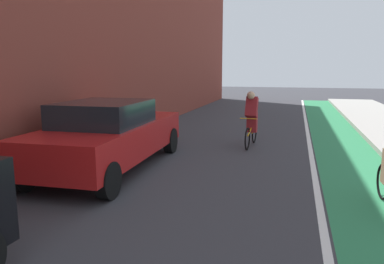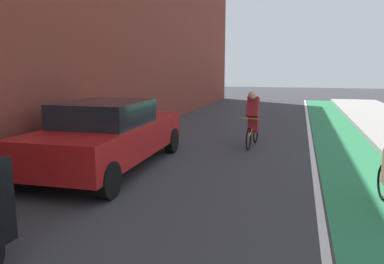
{
  "view_description": "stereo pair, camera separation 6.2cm",
  "coord_description": "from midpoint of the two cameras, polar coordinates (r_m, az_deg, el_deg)",
  "views": [
    {
      "loc": [
        1.42,
        3.86,
        2.23
      ],
      "look_at": [
        -0.42,
        10.46,
        1.05
      ],
      "focal_mm": 34.87,
      "sensor_mm": 36.0,
      "label": 1
    },
    {
      "loc": [
        1.48,
        3.88,
        2.23
      ],
      "look_at": [
        -0.42,
        10.46,
        1.05
      ],
      "focal_mm": 34.87,
      "sensor_mm": 36.0,
      "label": 2
    }
  ],
  "objects": [
    {
      "name": "cyclist_far",
      "position": [
        10.78,
        9.45,
        2.02
      ],
      "size": [
        0.48,
        1.68,
        1.59
      ],
      "color": "black",
      "rests_on": "ground"
    },
    {
      "name": "bike_lane_paint",
      "position": [
        11.02,
        22.66,
        -2.69
      ],
      "size": [
        1.6,
        33.16,
        0.0
      ],
      "primitive_type": "cube",
      "color": "#2D8451",
      "rests_on": "ground"
    },
    {
      "name": "lane_divider_stripe",
      "position": [
        10.95,
        17.98,
        -2.48
      ],
      "size": [
        0.12,
        33.16,
        0.0
      ],
      "primitive_type": "cube",
      "color": "white",
      "rests_on": "ground"
    },
    {
      "name": "ground_plane",
      "position": [
        9.11,
        6.45,
        -4.49
      ],
      "size": [
        72.95,
        72.95,
        0.0
      ],
      "primitive_type": "plane",
      "color": "#38383D"
    },
    {
      "name": "parked_sedan_red",
      "position": [
        8.43,
        -12.32,
        -0.34
      ],
      "size": [
        2.06,
        4.85,
        1.53
      ],
      "color": "red",
      "rests_on": "ground"
    }
  ]
}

